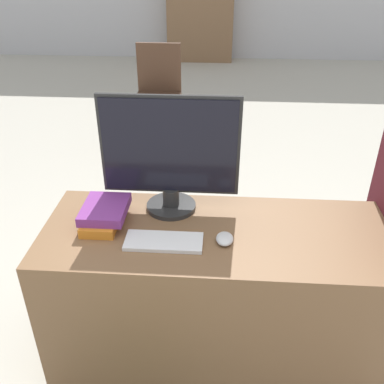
% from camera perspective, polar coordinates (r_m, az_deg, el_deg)
% --- Properties ---
extents(desk, '(1.46, 0.58, 0.75)m').
position_cam_1_polar(desk, '(2.03, 3.07, -13.95)').
color(desk, brown).
rests_on(desk, ground_plane).
extents(monitor, '(0.59, 0.22, 0.52)m').
position_cam_1_polar(monitor, '(1.81, -2.84, 5.06)').
color(monitor, '#282828').
rests_on(monitor, desk).
extents(keyboard, '(0.31, 0.13, 0.02)m').
position_cam_1_polar(keyboard, '(1.72, -3.64, -6.61)').
color(keyboard, white).
rests_on(keyboard, desk).
extents(mouse, '(0.07, 0.09, 0.03)m').
position_cam_1_polar(mouse, '(1.72, 4.53, -6.24)').
color(mouse, silver).
rests_on(mouse, desk).
extents(book_stack, '(0.18, 0.25, 0.08)m').
position_cam_1_polar(book_stack, '(1.86, -11.52, -2.86)').
color(book_stack, orange).
rests_on(book_stack, desk).
extents(far_chair, '(0.44, 0.44, 0.95)m').
position_cam_1_polar(far_chair, '(4.40, -4.48, 13.58)').
color(far_chair, '#4C3323').
rests_on(far_chair, ground_plane).
extents(bookshelf_far, '(1.10, 0.32, 1.84)m').
position_cam_1_polar(bookshelf_far, '(7.69, 1.16, 23.83)').
color(bookshelf_far, '#846042').
rests_on(bookshelf_far, ground_plane).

